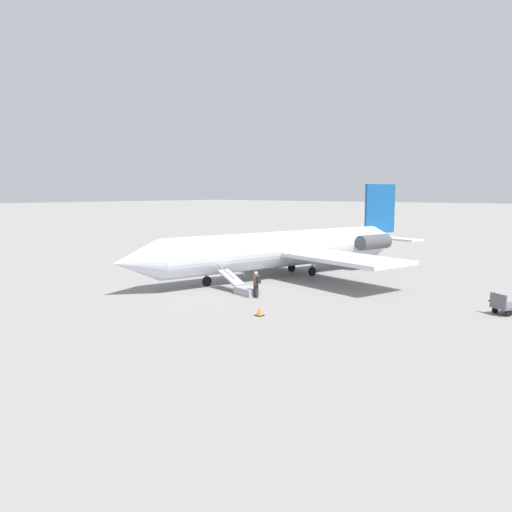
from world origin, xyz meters
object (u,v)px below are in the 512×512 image
airplane_main (291,248)px  passenger (256,283)px  boarding_stairs (244,288)px  luggage_cart (510,306)px

airplane_main → passenger: (8.74, 3.46, -1.28)m
boarding_stairs → luggage_cart: 16.20m
passenger → airplane_main: bearing=-54.3°
airplane_main → boarding_stairs: bearing=27.8°
airplane_main → luggage_cart: (2.96, 17.32, -1.82)m
passenger → luggage_cart: passenger is taller
luggage_cart → passenger: bearing=-38.8°
airplane_main → passenger: airplane_main is taller
airplane_main → boarding_stairs: 8.74m
boarding_stairs → passenger: 1.62m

